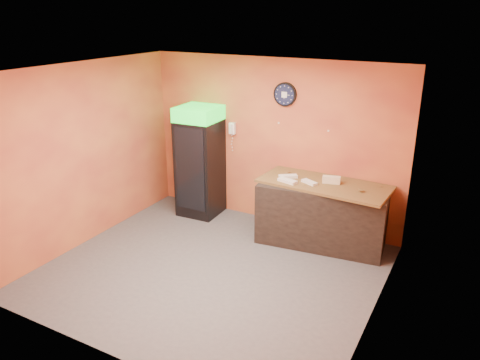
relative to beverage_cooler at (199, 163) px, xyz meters
The scene contains 15 objects.
floor 2.24m from the beverage_cooler, 52.32° to the right, with size 4.50×4.50×0.00m, color #47474C.
back_wall 1.38m from the beverage_cooler, 17.61° to the left, with size 4.50×0.02×2.80m, color orange.
left_wall 1.95m from the beverage_cooler, 122.15° to the right, with size 0.02×4.00×2.80m, color orange.
right_wall 3.87m from the beverage_cooler, 24.71° to the right, with size 0.02×4.00×2.80m, color orange.
ceiling 2.74m from the beverage_cooler, 52.32° to the right, with size 4.50×4.00×0.02m, color white.
beverage_cooler is the anchor object (origin of this frame).
prep_counter 2.36m from the beverage_cooler, ahead, with size 1.94×0.86×0.97m, color black.
wall_clock 1.96m from the beverage_cooler, 14.16° to the left, with size 0.38×0.06×0.38m.
wall_phone 0.85m from the beverage_cooler, 34.90° to the left, with size 0.11×0.10×0.20m.
butcher_paper 2.31m from the beverage_cooler, ahead, with size 1.97×0.87×0.04m, color brown.
sub_roll_stack 2.41m from the beverage_cooler, ahead, with size 0.28×0.15×0.11m.
wrapped_sandwich_left 1.83m from the beverage_cooler, ahead, with size 0.30×0.12×0.04m, color silver.
wrapped_sandwich_mid 2.13m from the beverage_cooler, ahead, with size 0.27×0.10×0.04m, color silver.
wrapped_sandwich_right 1.74m from the beverage_cooler, ahead, with size 0.29×0.11×0.04m, color silver.
kitchen_tool 2.44m from the beverage_cooler, ahead, with size 0.05×0.05×0.05m, color silver.
Camera 1 is at (3.12, -4.93, 3.52)m, focal length 35.00 mm.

